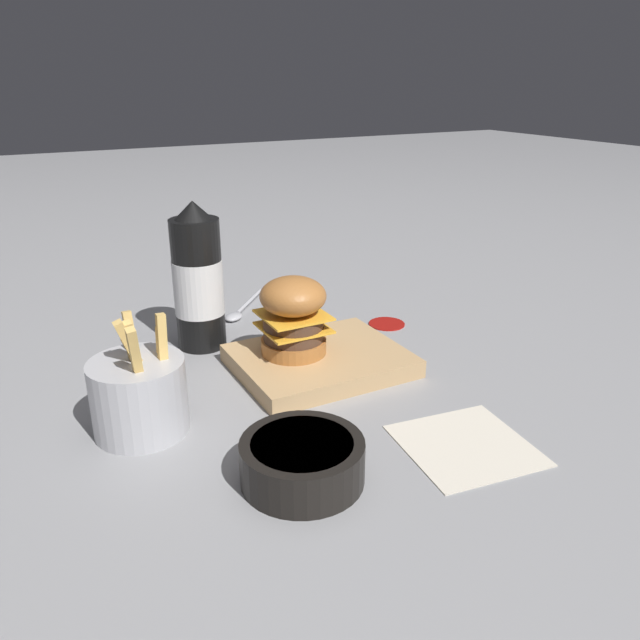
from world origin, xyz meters
The scene contains 9 objects.
ground_plane centered at (0.00, 0.00, 0.00)m, with size 6.00×6.00×0.00m, color gray.
serving_board centered at (0.01, 0.06, 0.01)m, with size 0.23×0.19×0.03m.
burger centered at (-0.02, 0.08, 0.08)m, with size 0.09×0.09×0.11m.
ketchup_bottle centered at (-0.11, 0.22, 0.10)m, with size 0.07×0.07×0.23m.
fries_basket centered at (-0.25, 0.02, 0.05)m, with size 0.11×0.11×0.15m.
side_bowl centered at (-0.13, -0.16, 0.02)m, with size 0.13×0.13×0.05m.
spoon centered at (-0.01, 0.32, 0.01)m, with size 0.12×0.13×0.01m.
ketchup_puddle centered at (0.19, 0.16, 0.00)m, with size 0.06×0.06×0.00m.
parchment_square centered at (0.06, -0.19, 0.00)m, with size 0.16×0.16×0.00m.
Camera 1 is at (-0.37, -0.64, 0.39)m, focal length 35.00 mm.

